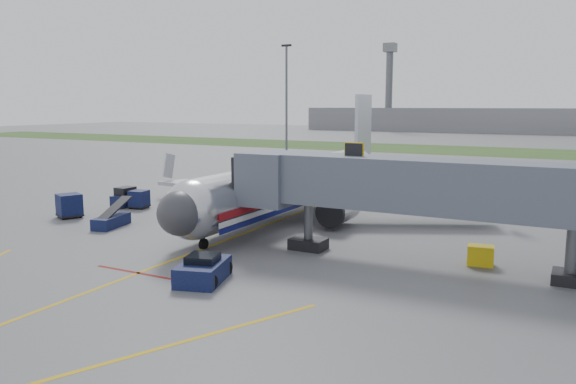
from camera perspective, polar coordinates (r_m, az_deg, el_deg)
The scene contains 16 objects.
ground at distance 35.00m, azimuth -10.50°, elevation -6.40°, with size 400.00×400.00×0.00m, color #565659.
grass_strip at distance 118.66m, azimuth 17.49°, elevation 4.05°, with size 300.00×25.00×0.01m, color #2D4C1E.
apron_markings at distance 29.81m, azimuth -19.44°, elevation -9.47°, with size 21.52×50.00×0.01m.
airliner at distance 47.14m, azimuth 0.93°, elevation 0.96°, with size 32.10×35.67×10.25m.
jet_bridge at distance 32.81m, azimuth 12.98°, elevation 0.48°, with size 25.30×4.00×6.90m.
light_mast_left at distance 109.12m, azimuth -0.16°, elevation 9.74°, with size 2.00×0.44×20.40m.
distant_terminal at distance 198.93m, azimuth 18.90°, elevation 6.92°, with size 120.00×14.00×8.00m, color slate.
control_tower at distance 201.09m, azimuth 10.24°, elevation 11.07°, with size 4.00×4.00×30.00m.
pushback_tug at distance 29.82m, azimuth -8.63°, elevation -7.86°, with size 2.97×3.88×1.43m.
baggage_tug at distance 52.69m, azimuth -16.18°, elevation -0.59°, with size 1.39×2.59×1.79m.
baggage_cart_a at distance 49.08m, azimuth -21.33°, elevation -1.29°, with size 2.38×2.38×1.93m.
baggage_cart_b at distance 46.55m, azimuth -10.52°, elevation -1.44°, with size 1.83×1.83×1.79m.
baggage_cart_c at distance 51.60m, azimuth -14.89°, elevation -0.71°, with size 1.69×1.69×1.59m.
belt_loader at distance 44.36m, azimuth -17.49°, elevation -2.76°, with size 2.06×4.26×2.01m.
ground_power_cart at distance 34.18m, azimuth 18.97°, elevation -6.13°, with size 1.56×1.15×1.15m.
ramp_worker at distance 51.02m, azimuth -3.12°, elevation -0.45°, with size 0.64×0.42×1.76m, color #A0E91B.
Camera 1 is at (21.07, -26.42, 9.13)m, focal length 35.00 mm.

